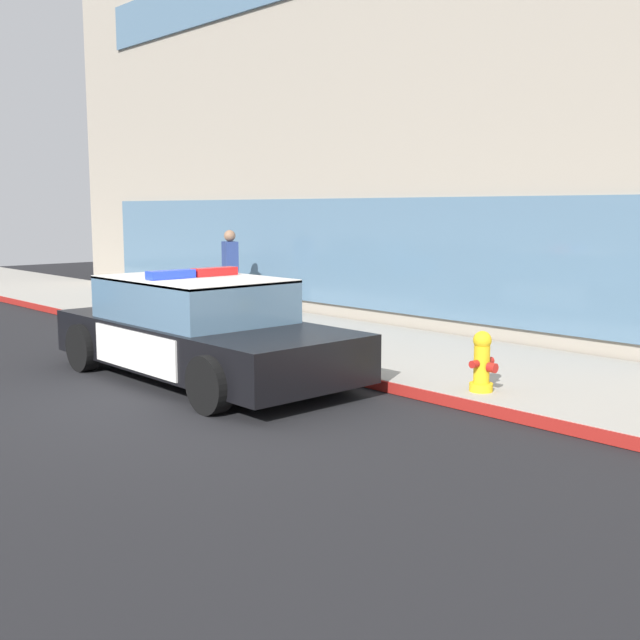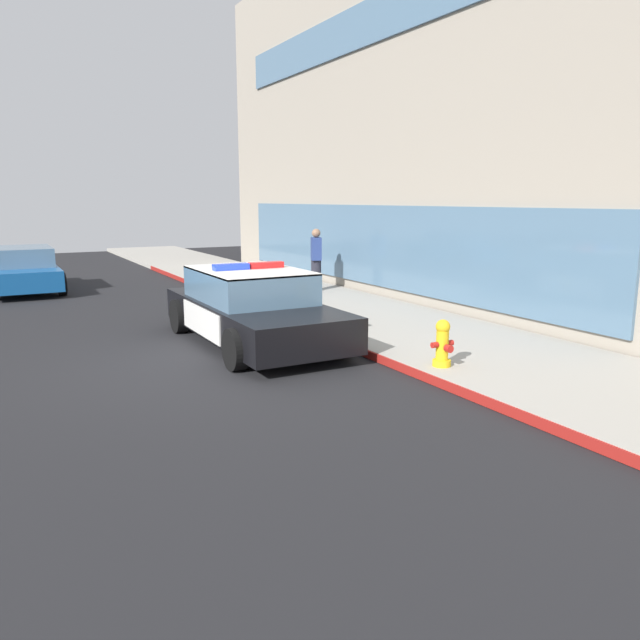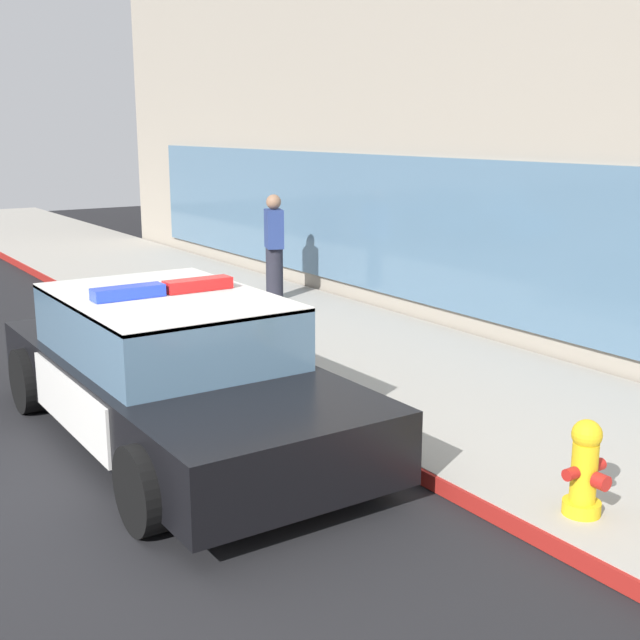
# 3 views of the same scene
# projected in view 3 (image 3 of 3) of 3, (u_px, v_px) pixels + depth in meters

# --- Properties ---
(ground) EXTENTS (48.00, 48.00, 0.00)m
(ground) POSITION_uv_depth(u_px,v_px,m) (106.00, 512.00, 6.43)
(ground) COLOR black
(sidewalk) EXTENTS (48.00, 3.53, 0.15)m
(sidewalk) POSITION_uv_depth(u_px,v_px,m) (491.00, 406.00, 8.64)
(sidewalk) COLOR #A39E93
(sidewalk) RESTS_ON ground
(curb_red_paint) EXTENTS (28.80, 0.04, 0.14)m
(curb_red_paint) POSITION_uv_depth(u_px,v_px,m) (353.00, 440.00, 7.68)
(curb_red_paint) COLOR maroon
(curb_red_paint) RESTS_ON ground
(police_cruiser) EXTENTS (4.83, 2.17, 1.49)m
(police_cruiser) POSITION_uv_depth(u_px,v_px,m) (173.00, 369.00, 7.81)
(police_cruiser) COLOR black
(police_cruiser) RESTS_ON ground
(fire_hydrant) EXTENTS (0.34, 0.39, 0.73)m
(fire_hydrant) POSITION_uv_depth(u_px,v_px,m) (585.00, 469.00, 5.98)
(fire_hydrant) COLOR gold
(fire_hydrant) RESTS_ON sidewalk
(pedestrian_on_sidewalk) EXTENTS (0.47, 0.39, 1.71)m
(pedestrian_on_sidewalk) POSITION_uv_depth(u_px,v_px,m) (274.00, 247.00, 13.40)
(pedestrian_on_sidewalk) COLOR #23232D
(pedestrian_on_sidewalk) RESTS_ON sidewalk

